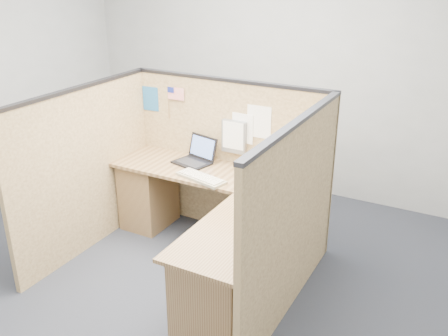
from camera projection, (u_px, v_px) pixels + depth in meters
The scene contains 13 objects.
floor at pixel (175, 276), 4.30m from camera, with size 5.00×5.00×0.00m, color black.
wall_back at pixel (282, 69), 5.59m from camera, with size 5.00×5.00×0.00m, color #929597.
cubicle_partitions at pixel (199, 177), 4.35m from camera, with size 2.06×1.83×1.53m.
l_desk at pixel (209, 227), 4.30m from camera, with size 1.95×1.75×0.73m.
laptop at pixel (195, 156), 4.77m from camera, with size 0.38×0.39×0.24m.
keyboard at pixel (201, 178), 4.40m from camera, with size 0.51×0.27×0.03m.
mouse at pixel (275, 192), 4.12m from camera, with size 0.11×0.07×0.05m, color #B3B3B8.
hand_forearm at pixel (270, 197), 3.99m from camera, with size 0.11×0.39×0.08m.
blue_poster at pixel (151, 99), 5.00m from camera, with size 0.18×0.00×0.24m, color #205C94.
american_flag at pixel (174, 94), 4.83m from camera, with size 0.19×0.01×0.32m.
file_holder at pixel (234, 137), 4.64m from camera, with size 0.24×0.05×0.31m.
paper_left at pixel (259, 122), 4.50m from camera, with size 0.23×0.00×0.30m, color white.
paper_right at pixel (242, 128), 4.60m from camera, with size 0.22×0.00×0.28m, color white.
Camera 1 is at (2.09, -2.98, 2.51)m, focal length 40.00 mm.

